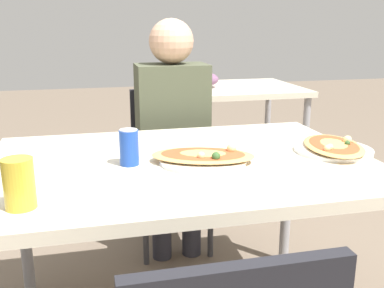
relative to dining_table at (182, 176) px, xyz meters
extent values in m
cube|color=beige|center=(0.00, 0.00, 0.04)|extent=(1.35, 0.95, 0.04)
cylinder|color=#99999E|center=(-0.62, 0.42, -0.32)|extent=(0.05, 0.05, 0.69)
cylinder|color=#99999E|center=(0.62, 0.42, -0.32)|extent=(0.05, 0.05, 0.69)
cube|color=black|center=(0.10, 0.74, -0.24)|extent=(0.40, 0.40, 0.04)
cube|color=black|center=(0.10, 0.92, -0.02)|extent=(0.38, 0.03, 0.41)
cylinder|color=#38383D|center=(0.27, 0.57, -0.46)|extent=(0.03, 0.03, 0.40)
cylinder|color=#38383D|center=(-0.07, 0.57, -0.46)|extent=(0.03, 0.03, 0.40)
cylinder|color=#38383D|center=(0.27, 0.91, -0.46)|extent=(0.03, 0.03, 0.40)
cylinder|color=#38383D|center=(-0.07, 0.91, -0.46)|extent=(0.03, 0.03, 0.40)
cylinder|color=#2D2D38|center=(0.18, 0.62, -0.44)|extent=(0.10, 0.10, 0.44)
cylinder|color=#2D2D38|center=(0.02, 0.62, -0.44)|extent=(0.10, 0.10, 0.44)
cube|color=#474C38|center=(0.10, 0.71, 0.06)|extent=(0.35, 0.23, 0.56)
sphere|color=tan|center=(0.10, 0.71, 0.45)|extent=(0.22, 0.22, 0.22)
cylinder|color=white|center=(0.06, -0.04, 0.07)|extent=(0.31, 0.31, 0.01)
ellipsoid|color=tan|center=(0.06, -0.04, 0.09)|extent=(0.41, 0.30, 0.02)
ellipsoid|color=#C14C28|center=(0.06, -0.04, 0.09)|extent=(0.33, 0.25, 0.01)
sphere|color=#335928|center=(0.09, -0.11, 0.10)|extent=(0.03, 0.03, 0.03)
sphere|color=beige|center=(0.17, -0.03, 0.10)|extent=(0.04, 0.04, 0.04)
sphere|color=#335928|center=(0.10, -0.09, 0.10)|extent=(0.02, 0.02, 0.02)
sphere|color=beige|center=(0.05, -0.09, 0.10)|extent=(0.03, 0.03, 0.03)
cylinder|color=#1E47B2|center=(-0.19, -0.01, 0.12)|extent=(0.07, 0.07, 0.12)
cylinder|color=silver|center=(-0.19, -0.01, 0.19)|extent=(0.06, 0.06, 0.00)
cylinder|color=gold|center=(-0.51, -0.32, 0.13)|extent=(0.08, 0.08, 0.14)
cylinder|color=white|center=(0.58, -0.03, 0.07)|extent=(0.29, 0.29, 0.01)
ellipsoid|color=tan|center=(0.58, -0.03, 0.09)|extent=(0.29, 0.38, 0.02)
ellipsoid|color=#C14C28|center=(0.58, -0.03, 0.09)|extent=(0.23, 0.31, 0.01)
sphere|color=beige|center=(0.53, -0.09, 0.10)|extent=(0.03, 0.03, 0.03)
sphere|color=#335928|center=(0.62, -0.05, 0.10)|extent=(0.02, 0.02, 0.02)
sphere|color=beige|center=(0.64, -0.02, 0.10)|extent=(0.03, 0.03, 0.03)
sphere|color=beige|center=(0.51, -0.10, 0.10)|extent=(0.02, 0.02, 0.02)
cube|color=beige|center=(0.70, 1.72, 0.04)|extent=(1.10, 0.80, 0.04)
ellipsoid|color=#724C6B|center=(0.48, 1.72, 0.12)|extent=(0.32, 0.24, 0.12)
cylinder|color=#99999E|center=(0.20, 1.37, -0.32)|extent=(0.05, 0.05, 0.69)
cylinder|color=#99999E|center=(1.20, 1.37, -0.32)|extent=(0.05, 0.05, 0.69)
cylinder|color=#99999E|center=(0.20, 2.07, -0.32)|extent=(0.05, 0.05, 0.69)
cylinder|color=#99999E|center=(1.20, 2.07, -0.32)|extent=(0.05, 0.05, 0.69)
camera|label=1|loc=(-0.32, -1.50, 0.54)|focal=42.00mm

